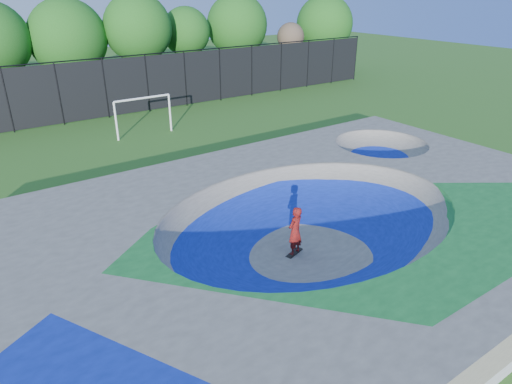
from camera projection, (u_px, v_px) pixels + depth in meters
ground at (310, 248)px, 15.95m from camera, size 120.00×120.00×0.00m
skate_deck at (311, 230)px, 15.64m from camera, size 22.00×14.00×1.50m
skater at (295, 231)px, 15.27m from camera, size 0.74×0.58×1.77m
skateboard at (294, 253)px, 15.62m from camera, size 0.81×0.47×0.05m
soccer_goal at (143, 109)px, 27.21m from camera, size 3.54×0.12×2.34m
fence at (105, 87)px, 30.72m from camera, size 48.09×0.09×4.04m
treeline at (70, 37)px, 33.21m from camera, size 52.95×7.76×7.97m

